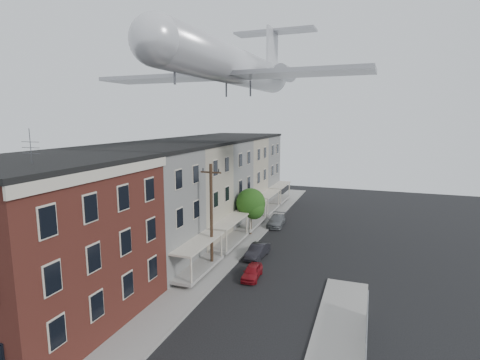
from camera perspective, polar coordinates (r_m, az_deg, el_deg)
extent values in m
cube|color=gray|center=(37.97, -0.43, -9.99)|extent=(3.00, 62.00, 0.12)
cube|color=gray|center=(37.52, 1.69, -10.22)|extent=(0.15, 62.00, 0.14)
cube|color=#361511|center=(26.24, -27.82, -8.70)|extent=(10.00, 12.00, 10.00)
cube|color=black|center=(25.22, -28.71, 2.53)|extent=(10.30, 12.30, 0.30)
cube|color=beige|center=(21.76, -19.65, 1.03)|extent=(0.16, 12.20, 0.60)
cylinder|color=#515156|center=(22.32, -29.28, 4.32)|extent=(0.04, 0.04, 2.00)
cube|color=#5E5E5C|center=(33.09, -15.68, -4.35)|extent=(10.00, 7.00, 10.00)
cube|color=black|center=(32.29, -16.08, 4.56)|extent=(10.25, 7.00, 0.30)
cube|color=gray|center=(31.56, -6.27, -13.23)|extent=(1.80, 6.40, 0.25)
cube|color=beige|center=(30.79, -6.35, -9.45)|extent=(1.90, 6.50, 0.15)
cube|color=gray|center=(38.86, -9.74, -2.12)|extent=(10.00, 7.00, 10.00)
cube|color=black|center=(38.18, -9.95, 5.48)|extent=(10.25, 7.00, 0.30)
cube|color=gray|center=(37.57, -1.56, -9.42)|extent=(1.80, 6.40, 0.25)
cube|color=beige|center=(36.92, -1.58, -6.19)|extent=(1.90, 6.50, 0.15)
cube|color=#5E5E5C|center=(44.98, -5.39, -0.46)|extent=(10.00, 7.00, 10.00)
cube|color=black|center=(44.40, -5.49, 6.10)|extent=(10.25, 7.00, 0.30)
cube|color=gray|center=(43.87, 1.76, -6.65)|extent=(1.80, 6.40, 0.25)
cube|color=beige|center=(43.31, 1.77, -3.85)|extent=(1.90, 6.50, 0.15)
cube|color=gray|center=(51.33, -2.09, 0.79)|extent=(10.00, 7.00, 10.00)
cube|color=black|center=(50.82, -2.13, 6.54)|extent=(10.25, 7.00, 0.30)
cube|color=gray|center=(50.36, 4.21, -4.56)|extent=(1.80, 6.40, 0.25)
cube|color=beige|center=(49.87, 4.24, -2.11)|extent=(1.90, 6.50, 0.15)
cube|color=#5E5E5C|center=(57.82, 0.47, 1.77)|extent=(10.00, 7.00, 10.00)
cube|color=black|center=(57.37, 0.48, 6.87)|extent=(10.25, 7.00, 0.30)
cube|color=gray|center=(56.96, 6.09, -2.95)|extent=(1.80, 6.40, 0.25)
cube|color=beige|center=(56.54, 6.12, -0.77)|extent=(1.90, 6.50, 0.15)
cylinder|color=gray|center=(23.74, 18.75, -20.69)|extent=(0.06, 0.06, 1.90)
cylinder|color=gray|center=(26.39, 18.88, -17.48)|extent=(0.06, 0.06, 1.90)
cylinder|color=black|center=(31.37, -4.38, -5.72)|extent=(0.26, 0.26, 9.00)
cube|color=black|center=(30.61, -4.47, 1.17)|extent=(1.80, 0.12, 0.12)
cylinder|color=black|center=(30.87, -5.66, 1.60)|extent=(0.08, 0.08, 0.25)
cylinder|color=black|center=(30.30, -3.26, 1.48)|extent=(0.08, 0.08, 0.25)
cylinder|color=black|center=(41.20, 1.62, -6.77)|extent=(0.24, 0.24, 2.40)
sphere|color=#1C4011|center=(40.60, 1.64, -3.52)|extent=(3.20, 3.20, 3.20)
sphere|color=#1C4011|center=(40.30, 2.18, -4.43)|extent=(2.24, 2.24, 2.24)
imported|color=maroon|center=(30.77, 1.84, -13.82)|extent=(1.47, 3.22, 1.07)
imported|color=black|center=(34.99, 2.67, -10.76)|extent=(1.57, 3.82, 1.23)
imported|color=slate|center=(44.92, 5.55, -6.19)|extent=(2.05, 4.46, 1.26)
cylinder|color=silver|center=(35.76, -0.93, 16.97)|extent=(4.25, 24.87, 3.30)
sphere|color=silver|center=(24.95, -12.70, 20.08)|extent=(3.30, 3.30, 3.30)
cone|color=silver|center=(47.35, 5.07, 15.07)|extent=(3.42, 3.22, 3.30)
cube|color=#939399|center=(34.22, -1.97, 15.57)|extent=(24.91, 5.28, 0.36)
cylinder|color=#939399|center=(44.78, 0.53, 15.70)|extent=(1.81, 4.19, 1.65)
cylinder|color=#939399|center=(43.24, 6.90, 15.86)|extent=(1.81, 4.19, 1.65)
cube|color=silver|center=(47.24, 4.93, 18.62)|extent=(0.41, 3.93, 5.78)
cube|color=#939399|center=(48.71, 5.36, 21.54)|extent=(9.90, 3.06, 0.26)
cylinder|color=#515156|center=(26.39, -9.93, 15.48)|extent=(0.17, 0.17, 1.24)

